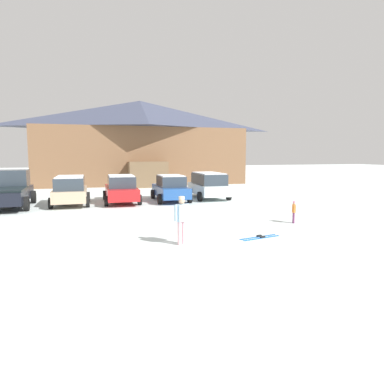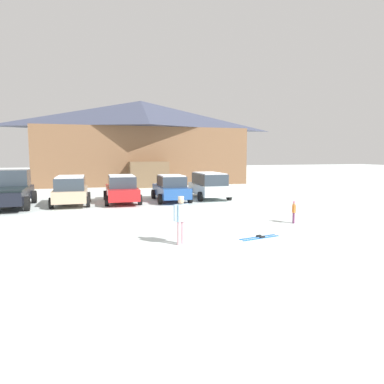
{
  "view_description": "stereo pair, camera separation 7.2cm",
  "coord_description": "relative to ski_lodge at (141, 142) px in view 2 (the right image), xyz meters",
  "views": [
    {
      "loc": [
        -4.57,
        -8.15,
        3.08
      ],
      "look_at": [
        0.44,
        7.35,
        1.29
      ],
      "focal_mm": 32.0,
      "sensor_mm": 36.0,
      "label": 1
    },
    {
      "loc": [
        -4.5,
        -8.18,
        3.08
      ],
      "look_at": [
        0.44,
        7.35,
        1.29
      ],
      "focal_mm": 32.0,
      "sensor_mm": 36.0,
      "label": 2
    }
  ],
  "objects": [
    {
      "name": "ground",
      "position": [
        -1.56,
        -28.71,
        -4.43
      ],
      "size": [
        160.0,
        160.0,
        0.0
      ],
      "primitive_type": "plane",
      "color": "silver"
    },
    {
      "name": "ski_lodge",
      "position": [
        0.0,
        0.0,
        0.0
      ],
      "size": [
        21.75,
        10.71,
        8.73
      ],
      "color": "brown",
      "rests_on": "ground"
    },
    {
      "name": "parked_beige_suv",
      "position": [
        -6.82,
        -14.88,
        -3.49
      ],
      "size": [
        2.33,
        4.14,
        1.77
      ],
      "color": "tan",
      "rests_on": "ground"
    },
    {
      "name": "parked_red_sedan",
      "position": [
        -3.75,
        -14.71,
        -3.55
      ],
      "size": [
        2.33,
        4.85,
        1.77
      ],
      "color": "red",
      "rests_on": "ground"
    },
    {
      "name": "parked_blue_hatchback",
      "position": [
        -0.54,
        -14.96,
        -3.57
      ],
      "size": [
        2.28,
        4.47,
        1.73
      ],
      "color": "#24519A",
      "rests_on": "ground"
    },
    {
      "name": "parked_white_suv",
      "position": [
        2.32,
        -14.49,
        -3.46
      ],
      "size": [
        2.42,
        4.41,
        1.82
      ],
      "color": "white",
      "rests_on": "ground"
    },
    {
      "name": "pickup_truck",
      "position": [
        -10.17,
        -14.66,
        -3.44
      ],
      "size": [
        2.48,
        5.36,
        2.15
      ],
      "color": "black",
      "rests_on": "ground"
    },
    {
      "name": "skier_adult_in_blue_parka",
      "position": [
        -2.93,
        -25.83,
        -3.49
      ],
      "size": [
        0.58,
        0.38,
        1.67
      ],
      "color": "beige",
      "rests_on": "ground"
    },
    {
      "name": "skier_child_in_orange_jacket",
      "position": [
        2.9,
        -23.82,
        -3.87
      ],
      "size": [
        0.24,
        0.33,
        0.99
      ],
      "color": "#713560",
      "rests_on": "ground"
    },
    {
      "name": "pair_of_skis",
      "position": [
        0.1,
        -25.81,
        -4.41
      ],
      "size": [
        1.68,
        0.6,
        0.08
      ],
      "color": "blue",
      "rests_on": "ground"
    }
  ]
}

